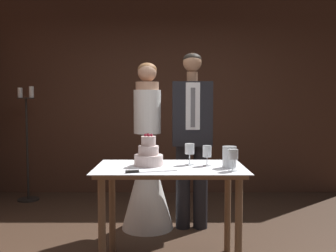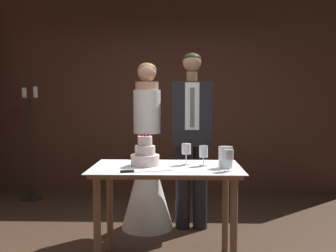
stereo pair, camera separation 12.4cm
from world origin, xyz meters
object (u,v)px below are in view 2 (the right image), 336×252
wine_glass_middle (229,155)px  wine_glass_far (203,153)px  cake_table (166,181)px  bride (147,169)px  groom (192,133)px  tiered_cake (145,155)px  wine_glass_near (186,150)px  hurricane_candle (226,158)px  cake_knife (136,171)px  candle_stand (31,147)px

wine_glass_middle → wine_glass_far: 0.29m
cake_table → wine_glass_middle: (0.47, -0.19, 0.24)m
bride → groom: groom is taller
tiered_cake → wine_glass_near: 0.34m
hurricane_candle → bride: 1.19m
cake_table → hurricane_candle: bearing=-5.7°
tiered_cake → hurricane_candle: (0.64, -0.09, -0.01)m
wine_glass_middle → bride: size_ratio=0.10×
cake_knife → wine_glass_near: (0.38, 0.33, 0.12)m
candle_stand → cake_knife: bearing=-52.9°
bride → candle_stand: size_ratio=1.13×
cake_knife → wine_glass_middle: 0.70m
wine_glass_middle → wine_glass_far: (-0.17, 0.23, -0.01)m
wine_glass_near → cake_table: bearing=-152.4°
hurricane_candle → bride: bride is taller
wine_glass_near → wine_glass_far: bearing=-18.4°
wine_glass_middle → groom: bearing=102.8°
bride → groom: bearing=-0.1°
cake_knife → wine_glass_middle: size_ratio=2.34×
tiered_cake → groom: (0.41, 0.84, 0.11)m
cake_table → wine_glass_far: wine_glass_far is taller
groom → candle_stand: 2.41m
wine_glass_near → hurricane_candle: wine_glass_near is taller
wine_glass_near → wine_glass_far: wine_glass_near is taller
wine_glass_middle → wine_glass_far: wine_glass_far is taller
wine_glass_middle → groom: 1.10m
hurricane_candle → groom: bearing=104.4°
tiered_cake → hurricane_candle: 0.65m
cake_table → bride: (-0.23, 0.88, -0.06)m
cake_knife → bride: 1.14m
groom → candle_stand: size_ratio=1.20×
cake_table → candle_stand: size_ratio=0.79×
cake_knife → wine_glass_near: bearing=26.6°
tiered_cake → cake_knife: (-0.04, -0.29, -0.08)m
bride → cake_knife: bearing=-89.1°
wine_glass_far → hurricane_candle: hurricane_candle is taller
tiered_cake → groom: bearing=64.1°
tiered_cake → candle_stand: (-1.72, 1.93, -0.18)m
cake_knife → wine_glass_near: size_ratio=2.17×
hurricane_candle → wine_glass_far: bearing=153.2°
groom → candle_stand: (-2.12, 1.09, -0.29)m
wine_glass_middle → hurricane_candle: bearing=91.9°
cake_table → tiered_cake: (-0.18, 0.04, 0.21)m
tiered_cake → wine_glass_middle: 0.69m
groom → cake_knife: bearing=-111.5°
tiered_cake → wine_glass_near: (0.34, 0.04, 0.04)m
tiered_cake → groom: 0.93m
tiered_cake → wine_glass_far: (0.48, -0.00, 0.02)m
groom → tiered_cake: bearing=-115.9°
bride → wine_glass_near: bearing=-63.7°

